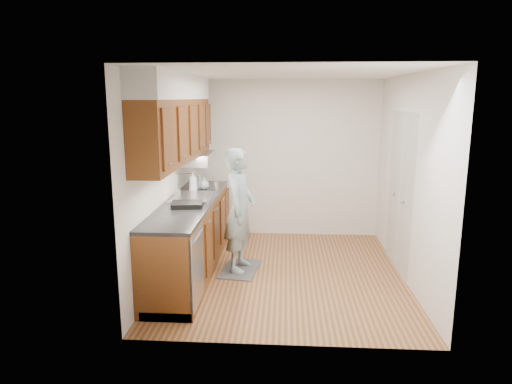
% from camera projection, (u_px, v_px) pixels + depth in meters
% --- Properties ---
extents(floor, '(3.50, 3.50, 0.00)m').
position_uv_depth(floor, '(284.00, 273.00, 5.88)').
color(floor, '#A0653C').
rests_on(floor, ground).
extents(ceiling, '(3.50, 3.50, 0.00)m').
position_uv_depth(ceiling, '(286.00, 73.00, 5.37)').
color(ceiling, white).
rests_on(ceiling, wall_left).
extents(wall_left, '(0.02, 3.50, 2.50)m').
position_uv_depth(wall_left, '(165.00, 176.00, 5.72)').
color(wall_left, silver).
rests_on(wall_left, floor).
extents(wall_right, '(0.02, 3.50, 2.50)m').
position_uv_depth(wall_right, '(408.00, 179.00, 5.53)').
color(wall_right, silver).
rests_on(wall_right, floor).
extents(wall_back, '(3.00, 0.02, 2.50)m').
position_uv_depth(wall_back, '(285.00, 159.00, 7.34)').
color(wall_back, silver).
rests_on(wall_back, floor).
extents(counter, '(0.64, 2.80, 1.30)m').
position_uv_depth(counter, '(191.00, 235.00, 5.86)').
color(counter, brown).
rests_on(counter, floor).
extents(upper_cabinets, '(0.47, 2.80, 1.21)m').
position_uv_depth(upper_cabinets, '(177.00, 120.00, 5.61)').
color(upper_cabinets, brown).
rests_on(upper_cabinets, wall_left).
extents(closet_door, '(0.02, 1.22, 2.05)m').
position_uv_depth(closet_door, '(400.00, 192.00, 5.87)').
color(closet_door, white).
rests_on(closet_door, wall_right).
extents(floor_mat, '(0.54, 0.81, 0.01)m').
position_uv_depth(floor_mat, '(240.00, 269.00, 6.00)').
color(floor_mat, '#5D5D5F').
rests_on(floor_mat, floor).
extents(person, '(0.53, 0.70, 1.80)m').
position_uv_depth(person, '(240.00, 202.00, 5.82)').
color(person, '#8BA5A9').
rests_on(person, floor_mat).
extents(soap_bottle_a, '(0.13, 0.13, 0.29)m').
position_uv_depth(soap_bottle_a, '(193.00, 181.00, 6.31)').
color(soap_bottle_a, silver).
rests_on(soap_bottle_a, counter).
extents(soap_bottle_b, '(0.13, 0.13, 0.20)m').
position_uv_depth(soap_bottle_b, '(200.00, 181.00, 6.54)').
color(soap_bottle_b, silver).
rests_on(soap_bottle_b, counter).
extents(soap_bottle_c, '(0.17, 0.17, 0.17)m').
position_uv_depth(soap_bottle_c, '(204.00, 183.00, 6.49)').
color(soap_bottle_c, silver).
rests_on(soap_bottle_c, counter).
extents(steel_can, '(0.07, 0.07, 0.12)m').
position_uv_depth(steel_can, '(216.00, 186.00, 6.39)').
color(steel_can, '#A5A5AA').
rests_on(steel_can, counter).
extents(dish_rack, '(0.40, 0.36, 0.06)m').
position_uv_depth(dish_rack, '(187.00, 204.00, 5.44)').
color(dish_rack, black).
rests_on(dish_rack, counter).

